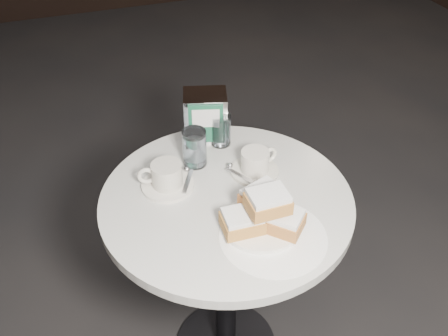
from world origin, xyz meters
TOP-DOWN VIEW (x-y plane):
  - cafe_table at (0.00, 0.00)m, footprint 0.70×0.70m
  - sugar_spill at (0.06, -0.18)m, footprint 0.33×0.33m
  - beignet_plate at (0.05, -0.14)m, footprint 0.26×0.26m
  - coffee_cup_left at (-0.14, 0.10)m, footprint 0.18×0.18m
  - coffee_cup_right at (0.11, 0.07)m, footprint 0.17×0.17m
  - water_glass_left at (-0.04, 0.17)m, footprint 0.08×0.08m
  - water_glass_right at (0.07, 0.24)m, footprint 0.08×0.08m
  - napkin_dispenser at (0.04, 0.30)m, footprint 0.16×0.14m

SIDE VIEW (x-z plane):
  - cafe_table at x=0.00m, z-range 0.17..0.92m
  - sugar_spill at x=0.06m, z-range 0.74..0.75m
  - coffee_cup_right at x=0.11m, z-range 0.74..0.81m
  - coffee_cup_left at x=-0.14m, z-range 0.74..0.82m
  - beignet_plate at x=0.05m, z-range 0.73..0.86m
  - water_glass_right at x=0.07m, z-range 0.74..0.85m
  - water_glass_left at x=-0.04m, z-range 0.74..0.86m
  - napkin_dispenser at x=0.04m, z-range 0.75..0.90m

